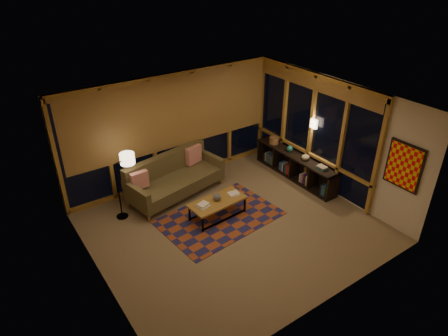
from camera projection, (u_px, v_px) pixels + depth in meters
floor at (233, 227)px, 8.37m from camera, size 5.50×5.00×0.01m
ceiling at (234, 105)px, 7.05m from camera, size 5.50×5.00×0.01m
walls at (234, 171)px, 7.71m from camera, size 5.51×5.01×2.70m
window_wall_back at (174, 129)px, 9.46m from camera, size 5.30×0.16×2.60m
window_wall_right at (310, 129)px, 9.47m from camera, size 0.16×3.70×2.60m
wall_art at (404, 166)px, 7.67m from camera, size 0.06×0.74×0.94m
wall_sconce at (314, 124)px, 9.23m from camera, size 0.12×0.18×0.22m
sofa at (176, 178)px, 9.22m from camera, size 2.42×1.34×0.94m
pillow_left at (140, 182)px, 8.68m from camera, size 0.39×0.14×0.39m
pillow_right at (194, 155)px, 9.71m from camera, size 0.46×0.26×0.44m
area_rug at (220, 217)px, 8.65m from camera, size 2.64×1.89×0.01m
coffee_table at (218, 209)px, 8.58m from camera, size 1.28×0.65×0.41m
book_stack_a at (203, 205)px, 8.28m from camera, size 0.31×0.27×0.08m
book_stack_b at (234, 194)px, 8.68m from camera, size 0.29×0.24×0.05m
ceramic_pot at (217, 197)px, 8.46m from camera, size 0.21×0.21×0.17m
floor_lamp at (118, 189)px, 8.34m from camera, size 0.54×0.44×1.42m
bookshelf at (295, 166)px, 10.01m from camera, size 0.40×2.53×0.63m
basket at (274, 140)px, 10.40m from camera, size 0.30×0.30×0.18m
teal_bowl at (290, 149)px, 9.99m from camera, size 0.17×0.17×0.16m
vase at (306, 156)px, 9.59m from camera, size 0.21×0.21×0.19m
shelf_book_stack at (322, 168)px, 9.23m from camera, size 0.21×0.25×0.06m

